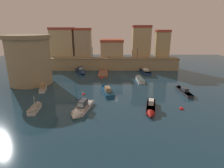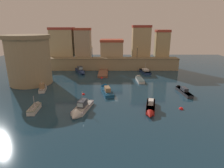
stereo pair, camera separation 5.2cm
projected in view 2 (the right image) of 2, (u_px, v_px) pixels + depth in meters
The scene contains 19 objects.
ground_plane at pixel (112, 88), 40.02m from camera, with size 96.33×96.33×0.00m, color #19384C.
quay_wall at pixel (112, 64), 56.46m from camera, with size 38.78×3.72×3.53m.
old_town_backdrop at pixel (103, 43), 58.71m from camera, with size 36.42×6.23×9.47m.
fortress_tower at pixel (29, 60), 41.89m from camera, with size 9.96×9.96×10.76m.
pier_dock at pixel (103, 73), 51.43m from camera, with size 2.49×8.05×0.70m.
quay_lamp_0 at pixel (92, 50), 55.29m from camera, with size 0.32×0.32×3.30m.
quay_lamp_1 at pixel (137, 50), 55.29m from camera, with size 0.32×0.32×3.28m.
moored_boat_0 at pixel (35, 107), 29.61m from camera, with size 1.30×4.42×2.59m.
moored_boat_1 at pixel (144, 70), 54.00m from camera, with size 2.88×7.12×3.27m.
moored_boat_2 at pixel (182, 90), 37.49m from camera, with size 1.61×7.11×1.48m.
moored_boat_3 at pixel (106, 90), 37.91m from camera, with size 3.07×7.21×1.88m.
moored_boat_4 at pixel (80, 71), 52.70m from camera, with size 4.04×6.73×2.02m.
moored_boat_5 at pixel (150, 108), 29.20m from camera, with size 2.63×6.44×1.76m.
moored_boat_6 at pixel (139, 79), 45.79m from camera, with size 1.63×6.01×1.31m.
moored_boat_7 at pixel (43, 88), 38.59m from camera, with size 1.84×4.51×2.29m.
moored_boat_8 at pixel (80, 109), 28.76m from camera, with size 3.24×6.87×3.54m.
mooring_buoy_0 at pixel (181, 109), 29.93m from camera, with size 0.68×0.68×0.68m, color red.
mooring_buoy_1 at pixel (83, 95), 36.27m from camera, with size 0.58×0.58×0.58m, color red.
mooring_buoy_2 at pixel (102, 78), 47.58m from camera, with size 0.56×0.56×0.56m, color red.
Camera 2 is at (0.00, -37.98, 12.65)m, focal length 30.39 mm.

